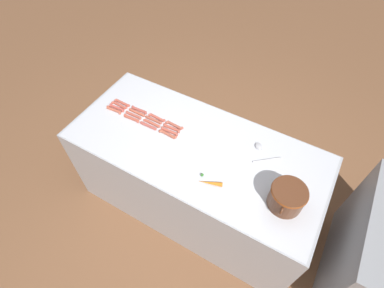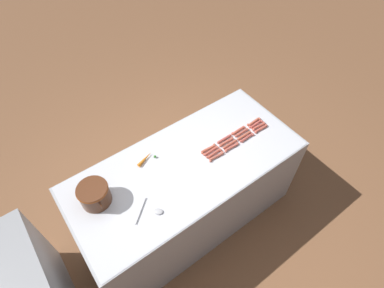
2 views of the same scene
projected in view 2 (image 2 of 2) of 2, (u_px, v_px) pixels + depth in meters
name	position (u px, v px, depth m)	size (l,w,h in m)	color
ground_plane	(188.00, 214.00, 3.25)	(20.00, 20.00, 0.00)	brown
griddle_counter	(187.00, 192.00, 2.90)	(0.91, 2.02, 0.90)	#ADAFB5
hot_dog_0	(261.00, 129.00, 2.79)	(0.03, 0.16, 0.02)	#BA5242
hot_dog_1	(247.00, 138.00, 2.73)	(0.03, 0.16, 0.02)	#B55044
hot_dog_2	(232.00, 147.00, 2.66)	(0.03, 0.16, 0.02)	#BD5646
hot_dog_3	(216.00, 156.00, 2.59)	(0.03, 0.16, 0.02)	#B35845
hot_dog_4	(259.00, 126.00, 2.81)	(0.03, 0.16, 0.02)	#B95242
hot_dog_5	(244.00, 136.00, 2.74)	(0.02, 0.16, 0.02)	#BC5A42
hot_dog_6	(230.00, 144.00, 2.68)	(0.02, 0.16, 0.02)	#B15642
hot_dog_7	(214.00, 154.00, 2.61)	(0.03, 0.16, 0.02)	#BA5442
hot_dog_8	(256.00, 124.00, 2.83)	(0.03, 0.16, 0.02)	#BD4F44
hot_dog_9	(242.00, 133.00, 2.76)	(0.03, 0.16, 0.02)	#B75647
hot_dog_10	(226.00, 142.00, 2.69)	(0.03, 0.16, 0.02)	#BC5743
hot_dog_11	(211.00, 151.00, 2.63)	(0.03, 0.16, 0.02)	#BB5544
hot_dog_12	(254.00, 122.00, 2.85)	(0.03, 0.16, 0.02)	#BC5942
hot_dog_13	(238.00, 130.00, 2.78)	(0.03, 0.16, 0.02)	#BB533F
hot_dog_14	(224.00, 139.00, 2.72)	(0.02, 0.16, 0.02)	#B35046
hot_dog_15	(208.00, 149.00, 2.65)	(0.03, 0.16, 0.02)	#B65740
bean_pot	(94.00, 194.00, 2.27)	(0.29, 0.24, 0.17)	#562D19
serving_spoon	(152.00, 211.00, 2.28)	(0.20, 0.23, 0.02)	#B7B7BC
carrot	(146.00, 159.00, 2.57)	(0.09, 0.18, 0.03)	orange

